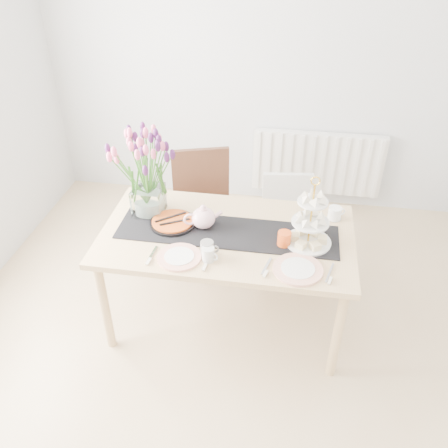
# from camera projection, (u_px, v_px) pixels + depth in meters

# --- Properties ---
(room_shell) EXTENTS (4.50, 4.50, 4.50)m
(room_shell) POSITION_uv_depth(u_px,v_px,m) (230.00, 209.00, 2.23)
(room_shell) COLOR tan
(room_shell) RESTS_ON ground
(radiator) EXTENTS (1.20, 0.08, 0.60)m
(radiator) POSITION_uv_depth(u_px,v_px,m) (317.00, 163.00, 4.42)
(radiator) COLOR white
(radiator) RESTS_ON room_shell
(dining_table) EXTENTS (1.60, 0.90, 0.75)m
(dining_table) POSITION_uv_depth(u_px,v_px,m) (227.00, 242.00, 3.05)
(dining_table) COLOR tan
(dining_table) RESTS_ON ground
(chair_brown) EXTENTS (0.57, 0.57, 0.92)m
(chair_brown) POSITION_uv_depth(u_px,v_px,m) (203.00, 200.00, 3.74)
(chair_brown) COLOR #3C2216
(chair_brown) RESTS_ON ground
(chair_white) EXTENTS (0.44, 0.44, 0.77)m
(chair_white) POSITION_uv_depth(u_px,v_px,m) (287.00, 217.00, 3.70)
(chair_white) COLOR silver
(chair_white) RESTS_ON ground
(table_runner) EXTENTS (1.40, 0.35, 0.01)m
(table_runner) POSITION_uv_depth(u_px,v_px,m) (227.00, 232.00, 3.01)
(table_runner) COLOR black
(table_runner) RESTS_ON dining_table
(tulip_vase) EXTENTS (0.70, 0.70, 0.60)m
(tulip_vase) POSITION_uv_depth(u_px,v_px,m) (144.00, 161.00, 2.98)
(tulip_vase) COLOR silver
(tulip_vase) RESTS_ON dining_table
(cake_stand) EXTENTS (0.28, 0.28, 0.42)m
(cake_stand) POSITION_uv_depth(u_px,v_px,m) (310.00, 228.00, 2.85)
(cake_stand) COLOR gold
(cake_stand) RESTS_ON dining_table
(teapot) EXTENTS (0.30, 0.27, 0.16)m
(teapot) POSITION_uv_depth(u_px,v_px,m) (203.00, 218.00, 3.01)
(teapot) COLOR white
(teapot) RESTS_ON dining_table
(cream_jug) EXTENTS (0.11, 0.11, 0.09)m
(cream_jug) POSITION_uv_depth(u_px,v_px,m) (335.00, 213.00, 3.11)
(cream_jug) COLOR white
(cream_jug) RESTS_ON dining_table
(tart_tin) EXTENTS (0.30, 0.30, 0.04)m
(tart_tin) POSITION_uv_depth(u_px,v_px,m) (173.00, 223.00, 3.07)
(tart_tin) COLOR black
(tart_tin) RESTS_ON dining_table
(mug_grey) EXTENTS (0.08, 0.08, 0.09)m
(mug_grey) POSITION_uv_depth(u_px,v_px,m) (207.00, 248.00, 2.80)
(mug_grey) COLOR gray
(mug_grey) RESTS_ON dining_table
(mug_white) EXTENTS (0.10, 0.10, 0.09)m
(mug_white) POSITION_uv_depth(u_px,v_px,m) (208.00, 254.00, 2.76)
(mug_white) COLOR silver
(mug_white) RESTS_ON dining_table
(mug_orange) EXTENTS (0.11, 0.11, 0.10)m
(mug_orange) POSITION_uv_depth(u_px,v_px,m) (284.00, 239.00, 2.87)
(mug_orange) COLOR #E65319
(mug_orange) RESTS_ON dining_table
(plate_left) EXTENTS (0.28, 0.28, 0.01)m
(plate_left) POSITION_uv_depth(u_px,v_px,m) (179.00, 257.00, 2.80)
(plate_left) COLOR white
(plate_left) RESTS_ON dining_table
(plate_right) EXTENTS (0.35, 0.35, 0.01)m
(plate_right) POSITION_uv_depth(u_px,v_px,m) (298.00, 269.00, 2.71)
(plate_right) COLOR white
(plate_right) RESTS_ON dining_table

